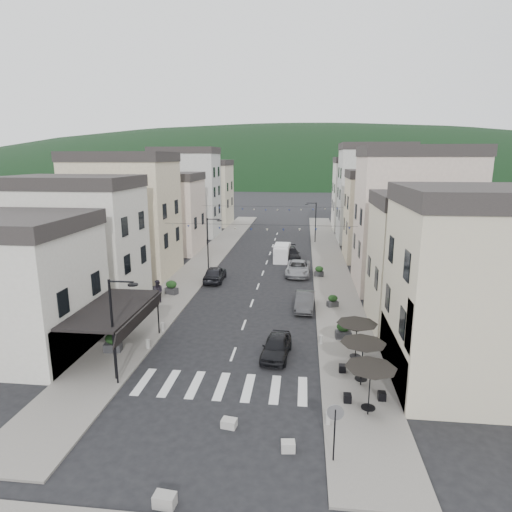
# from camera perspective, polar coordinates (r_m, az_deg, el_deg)

# --- Properties ---
(ground) EXTENTS (700.00, 700.00, 0.00)m
(ground) POSITION_cam_1_polar(r_m,az_deg,el_deg) (23.30, -5.60, -19.34)
(ground) COLOR black
(ground) RESTS_ON ground
(sidewalk_left) EXTENTS (4.00, 76.00, 0.12)m
(sidewalk_left) POSITION_cam_1_polar(r_m,az_deg,el_deg) (54.00, -6.42, -0.32)
(sidewalk_left) COLOR slate
(sidewalk_left) RESTS_ON ground
(sidewalk_right) EXTENTS (4.00, 76.00, 0.12)m
(sidewalk_right) POSITION_cam_1_polar(r_m,az_deg,el_deg) (52.79, 9.67, -0.73)
(sidewalk_right) COLOR slate
(sidewalk_right) RESTS_ON ground
(hill_backdrop) EXTENTS (640.00, 360.00, 70.00)m
(hill_backdrop) POSITION_cam_1_polar(r_m,az_deg,el_deg) (319.49, 5.72, 10.74)
(hill_backdrop) COLOR black
(hill_backdrop) RESTS_ON ground
(bistro_building) EXTENTS (10.00, 8.00, 10.00)m
(bistro_building) POSITION_cam_1_polar(r_m,az_deg,el_deg) (26.43, 28.87, -5.03)
(bistro_building) COLOR beige
(bistro_building) RESTS_ON ground
(boutique_awning) EXTENTS (3.77, 7.50, 3.28)m
(boutique_awning) POSITION_cam_1_polar(r_m,az_deg,el_deg) (28.41, -18.16, -6.83)
(boutique_awning) COLOR black
(boutique_awning) RESTS_ON ground
(buildings_row_left) EXTENTS (10.20, 54.16, 14.00)m
(buildings_row_left) POSITION_cam_1_polar(r_m,az_deg,el_deg) (60.33, -11.90, 6.73)
(buildings_row_left) COLOR beige
(buildings_row_left) RESTS_ON ground
(buildings_row_right) EXTENTS (10.20, 54.16, 14.50)m
(buildings_row_right) POSITION_cam_1_polar(r_m,az_deg,el_deg) (57.06, 16.74, 6.32)
(buildings_row_right) COLOR beige
(buildings_row_right) RESTS_ON ground
(cafe_terrace) EXTENTS (2.50, 8.10, 2.53)m
(cafe_terrace) POSITION_cam_1_polar(r_m,az_deg,el_deg) (24.46, 14.06, -11.77)
(cafe_terrace) COLOR black
(cafe_terrace) RESTS_ON ground
(streetlamp_left_near) EXTENTS (1.70, 0.56, 6.00)m
(streetlamp_left_near) POSITION_cam_1_polar(r_m,az_deg,el_deg) (25.09, -18.08, -8.06)
(streetlamp_left_near) COLOR black
(streetlamp_left_near) RESTS_ON ground
(streetlamp_left_far) EXTENTS (1.70, 0.56, 6.00)m
(streetlamp_left_far) POSITION_cam_1_polar(r_m,az_deg,el_deg) (47.16, -6.13, 2.26)
(streetlamp_left_far) COLOR black
(streetlamp_left_far) RESTS_ON ground
(streetlamp_right_far) EXTENTS (1.70, 0.56, 6.00)m
(streetlamp_right_far) POSITION_cam_1_polar(r_m,az_deg,el_deg) (63.84, 7.72, 5.04)
(streetlamp_right_far) COLOR black
(streetlamp_right_far) RESTS_ON ground
(traffic_sign) EXTENTS (0.70, 0.07, 2.70)m
(traffic_sign) POSITION_cam_1_polar(r_m,az_deg,el_deg) (18.97, 10.49, -20.91)
(traffic_sign) COLOR black
(traffic_sign) RESTS_ON ground
(bollards) EXTENTS (11.66, 10.26, 0.60)m
(bollards) POSITION_cam_1_polar(r_m,az_deg,el_deg) (27.83, -3.24, -12.61)
(bollards) COLOR gray
(bollards) RESTS_ON ground
(bunting_near) EXTENTS (19.00, 0.28, 0.62)m
(bunting_near) POSITION_cam_1_polar(r_m,az_deg,el_deg) (42.00, 0.42, 3.72)
(bunting_near) COLOR black
(bunting_near) RESTS_ON ground
(bunting_far) EXTENTS (19.00, 0.28, 0.62)m
(bunting_far) POSITION_cam_1_polar(r_m,az_deg,el_deg) (57.78, 2.08, 6.27)
(bunting_far) COLOR black
(bunting_far) RESTS_ON ground
(parked_car_a) EXTENTS (2.02, 4.22, 1.39)m
(parked_car_a) POSITION_cam_1_polar(r_m,az_deg,el_deg) (27.86, 2.74, -11.94)
(parked_car_a) COLOR black
(parked_car_a) RESTS_ON ground
(parked_car_b) EXTENTS (1.71, 4.39, 1.43)m
(parked_car_b) POSITION_cam_1_polar(r_m,az_deg,el_deg) (36.15, 6.54, -6.01)
(parked_car_b) COLOR #323235
(parked_car_b) RESTS_ON ground
(parked_car_c) EXTENTS (2.74, 5.58, 1.52)m
(parked_car_c) POSITION_cam_1_polar(r_m,az_deg,el_deg) (46.46, 5.62, -1.60)
(parked_car_c) COLOR gray
(parked_car_c) RESTS_ON ground
(parked_car_d) EXTENTS (2.83, 5.52, 1.53)m
(parked_car_d) POSITION_cam_1_polar(r_m,az_deg,el_deg) (53.12, 4.61, 0.28)
(parked_car_d) COLOR black
(parked_car_d) RESTS_ON ground
(parked_car_e) EXTENTS (1.94, 4.68, 1.59)m
(parked_car_e) POSITION_cam_1_polar(r_m,az_deg,el_deg) (44.09, -5.51, -2.37)
(parked_car_e) COLOR black
(parked_car_e) RESTS_ON ground
(delivery_van) EXTENTS (1.95, 4.54, 2.14)m
(delivery_van) POSITION_cam_1_polar(r_m,az_deg,el_deg) (52.68, 3.51, 0.51)
(delivery_van) COLOR silver
(delivery_van) RESTS_ON ground
(pedestrian_a) EXTENTS (0.64, 0.51, 1.55)m
(pedestrian_a) POSITION_cam_1_polar(r_m,az_deg,el_deg) (37.29, -13.19, -5.38)
(pedestrian_a) COLOR black
(pedestrian_a) RESTS_ON sidewalk_left
(pedestrian_b) EXTENTS (1.17, 1.05, 1.98)m
(pedestrian_b) POSITION_cam_1_polar(r_m,az_deg,el_deg) (38.17, -12.93, -4.60)
(pedestrian_b) COLOR #251F2A
(pedestrian_b) RESTS_ON sidewalk_left
(concrete_block_a) EXTENTS (0.84, 0.57, 0.50)m
(concrete_block_a) POSITION_cam_1_polar(r_m,az_deg,el_deg) (18.26, -12.08, -29.24)
(concrete_block_a) COLOR gray
(concrete_block_a) RESTS_ON ground
(concrete_block_b) EXTENTS (0.65, 0.51, 0.45)m
(concrete_block_b) POSITION_cam_1_polar(r_m,az_deg,el_deg) (20.33, 4.30, -23.98)
(concrete_block_b) COLOR #A4A19B
(concrete_block_b) RESTS_ON ground
(concrete_block_c) EXTENTS (0.77, 0.61, 0.40)m
(concrete_block_c) POSITION_cam_1_polar(r_m,az_deg,el_deg) (21.71, -3.61, -21.36)
(concrete_block_c) COLOR #A5A09C
(concrete_block_c) RESTS_ON ground
(planter_la) EXTENTS (1.15, 0.71, 1.22)m
(planter_la) POSITION_cam_1_polar(r_m,az_deg,el_deg) (29.76, -18.59, -10.93)
(planter_la) COLOR #2E2E31
(planter_la) RESTS_ON sidewalk_left
(planter_lb) EXTENTS (1.30, 1.02, 1.28)m
(planter_lb) POSITION_cam_1_polar(r_m,az_deg,el_deg) (40.28, -11.21, -4.13)
(planter_lb) COLOR #2B2A2C
(planter_lb) RESTS_ON sidewalk_left
(planter_ra) EXTENTS (1.13, 0.69, 1.22)m
(planter_ra) POSITION_cam_1_polar(r_m,az_deg,el_deg) (30.75, 11.57, -9.70)
(planter_ra) COLOR #303033
(planter_ra) RESTS_ON sidewalk_right
(planter_rb) EXTENTS (1.04, 0.82, 1.02)m
(planter_rb) POSITION_cam_1_polar(r_m,az_deg,el_deg) (36.87, 10.20, -5.90)
(planter_rb) COLOR #2F2F31
(planter_rb) RESTS_ON sidewalk_right
(planter_rc) EXTENTS (1.04, 0.64, 1.10)m
(planter_rc) POSITION_cam_1_polar(r_m,az_deg,el_deg) (45.83, 8.41, -2.03)
(planter_rc) COLOR #2A2A2C
(planter_rc) RESTS_ON sidewalk_right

